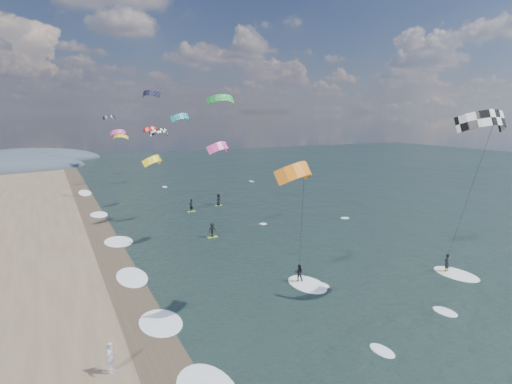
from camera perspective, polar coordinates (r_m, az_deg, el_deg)
name	(u,v)px	position (r m, az deg, el deg)	size (l,w,h in m)	color
ground	(351,327)	(29.81, 12.53, -17.13)	(260.00, 260.00, 0.00)	black
wet_sand_strip	(134,302)	(33.69, -15.97, -13.90)	(3.00, 240.00, 0.00)	#382D23
kitesurfer_near_a	(485,158)	(33.99, 28.21, 4.04)	(7.59, 8.34, 14.47)	#B5D826
kitesurfer_near_b	(305,214)	(29.66, 6.51, -2.95)	(6.83, 8.71, 11.55)	#B5D826
far_kitesurfers	(210,212)	(56.29, -6.15, -2.69)	(7.74, 16.11, 1.80)	#B5D826
bg_kite_field	(152,125)	(76.93, -13.68, 8.64)	(12.60, 72.01, 9.75)	teal
shoreline_surf	(138,277)	(38.20, -15.48, -10.89)	(2.40, 79.40, 0.11)	white
beach_walker	(110,358)	(25.57, -18.87, -20.21)	(1.04, 0.43, 1.77)	silver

